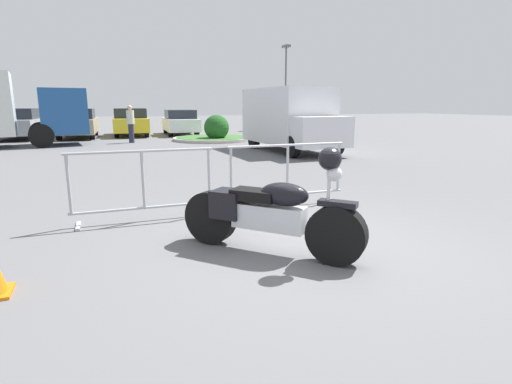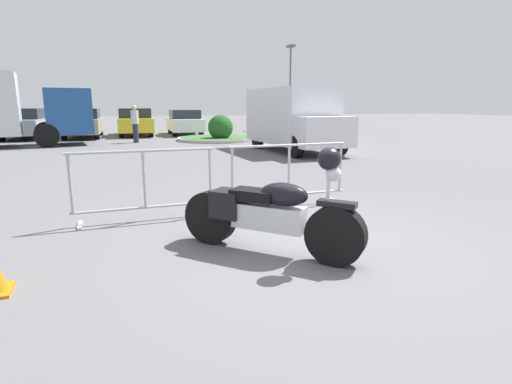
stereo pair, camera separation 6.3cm
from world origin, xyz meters
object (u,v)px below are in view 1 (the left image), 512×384
object	(u,v)px
crowd_barrier_near	(143,185)
delivery_van	(290,118)
parked_car_tan	(78,123)
crowd_barrier_far	(287,174)
parked_car_yellow	(131,122)
pedestrian	(131,122)
parked_car_silver	(19,124)
street_lamp	(286,75)
motorcycle	(269,213)
parked_car_white	(180,122)

from	to	relation	value
crowd_barrier_near	delivery_van	size ratio (longest dim) A/B	0.42
crowd_barrier_near	parked_car_tan	world-z (taller)	parked_car_tan
crowd_barrier_far	crowd_barrier_near	bearing A→B (deg)	180.00
crowd_barrier_near	crowd_barrier_far	xyz separation A→B (m)	(2.38, 0.00, 0.00)
parked_car_yellow	pedestrian	size ratio (longest dim) A/B	2.71
crowd_barrier_far	parked_car_silver	size ratio (longest dim) A/B	0.45
parked_car_tan	street_lamp	world-z (taller)	street_lamp
motorcycle	street_lamp	world-z (taller)	street_lamp
delivery_van	parked_car_silver	xyz separation A→B (m)	(-10.27, 10.00, -0.47)
motorcycle	parked_car_tan	world-z (taller)	parked_car_tan
crowd_barrier_near	parked_car_white	size ratio (longest dim) A/B	0.49
parked_car_yellow	pedestrian	world-z (taller)	pedestrian
parked_car_silver	parked_car_yellow	xyz separation A→B (m)	(5.44, 0.17, -0.01)
delivery_van	parked_car_silver	world-z (taller)	delivery_van
delivery_van	parked_car_white	bearing A→B (deg)	-168.66
motorcycle	pedestrian	xyz separation A→B (m)	(-0.20, 15.13, 0.43)
crowd_barrier_near	crowd_barrier_far	bearing A→B (deg)	0.00
parked_car_white	pedestrian	xyz separation A→B (m)	(-3.10, -4.11, 0.20)
parked_car_yellow	motorcycle	bearing A→B (deg)	-176.77
parked_car_yellow	parked_car_white	xyz separation A→B (m)	(2.72, -0.39, -0.05)
parked_car_silver	pedestrian	distance (m)	6.66
parked_car_silver	street_lamp	size ratio (longest dim) A/B	0.81
parked_car_white	street_lamp	world-z (taller)	street_lamp
parked_car_yellow	parked_car_white	world-z (taller)	parked_car_yellow
parked_car_white	pedestrian	world-z (taller)	pedestrian
parked_car_tan	delivery_van	bearing A→B (deg)	-138.19
delivery_van	parked_car_yellow	size ratio (longest dim) A/B	1.10
parked_car_silver	motorcycle	bearing A→B (deg)	-161.12
pedestrian	street_lamp	xyz separation A→B (m)	(11.04, 6.53, 2.79)
parked_car_silver	parked_car_tan	bearing A→B (deg)	-93.43
pedestrian	parked_car_silver	bearing A→B (deg)	155.86
parked_car_yellow	delivery_van	bearing A→B (deg)	-150.80
crowd_barrier_far	street_lamp	xyz separation A→B (m)	(9.65, 19.75, 3.16)
crowd_barrier_near	delivery_van	distance (m)	9.80
crowd_barrier_near	delivery_van	world-z (taller)	delivery_van
parked_car_white	pedestrian	size ratio (longest dim) A/B	2.54
crowd_barrier_far	street_lamp	distance (m)	22.21
parked_car_silver	delivery_van	bearing A→B (deg)	-130.46
motorcycle	delivery_van	xyz separation A→B (m)	(5.02, 9.45, 0.75)
delivery_van	parked_car_white	distance (m)	10.02
crowd_barrier_near	pedestrian	bearing A→B (deg)	85.71
crowd_barrier_far	parked_car_white	bearing A→B (deg)	84.36
parked_car_yellow	street_lamp	bearing A→B (deg)	-75.42
crowd_barrier_near	street_lamp	size ratio (longest dim) A/B	0.37
crowd_barrier_near	delivery_van	bearing A→B (deg)	50.54
pedestrian	parked_car_yellow	bearing A→B (deg)	101.58
parked_car_yellow	street_lamp	distance (m)	11.24
parked_car_tan	pedestrian	distance (m)	4.62
crowd_barrier_near	parked_car_tan	size ratio (longest dim) A/B	0.46
crowd_barrier_near	delivery_van	xyz separation A→B (m)	(6.21, 7.54, 0.69)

